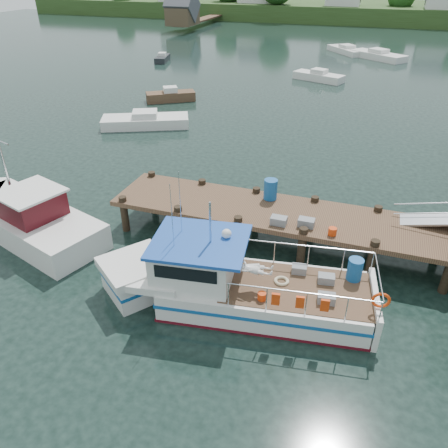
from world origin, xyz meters
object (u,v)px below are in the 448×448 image
(dock, at_px, (441,216))
(moored_a, at_px, (145,121))
(moored_b, at_px, (319,76))
(lobster_boat, at_px, (230,284))
(moored_d, at_px, (347,50))
(moored_far, at_px, (378,55))
(work_boat, at_px, (24,216))
(moored_e, at_px, (162,58))
(moored_rowboat, at_px, (171,96))

(dock, distance_m, moored_a, 21.03)
(dock, bearing_deg, moored_a, 147.62)
(moored_b, bearing_deg, moored_a, -132.53)
(lobster_boat, distance_m, moored_d, 49.05)
(moored_far, relative_size, moored_d, 1.13)
(dock, bearing_deg, moored_far, 94.68)
(moored_far, bearing_deg, work_boat, -84.27)
(moored_d, distance_m, moored_e, 22.99)
(moored_rowboat, xyz_separation_m, moored_d, (11.50, 27.01, -0.05))
(moored_b, bearing_deg, lobster_boat, -101.29)
(work_boat, relative_size, moored_e, 2.36)
(moored_rowboat, height_order, moored_far, same)
(work_boat, height_order, moored_far, work_boat)
(lobster_boat, height_order, work_boat, work_boat)
(moored_a, xyz_separation_m, moored_d, (10.38, 33.51, -0.02))
(moored_far, relative_size, moored_e, 1.85)
(moored_e, bearing_deg, moored_rowboat, -85.88)
(moored_rowboat, height_order, moored_d, moored_rowboat)
(moored_d, bearing_deg, moored_a, -115.64)
(work_boat, bearing_deg, moored_far, 92.20)
(moored_rowboat, bearing_deg, dock, -46.25)
(moored_b, bearing_deg, moored_rowboat, -147.74)
(lobster_boat, bearing_deg, moored_d, 83.04)
(dock, height_order, moored_d, dock)
(moored_d, bearing_deg, moored_far, -42.84)
(work_boat, bearing_deg, lobster_boat, 8.68)
(moored_far, distance_m, moored_a, 33.99)
(moored_rowboat, bearing_deg, work_boat, -85.09)
(lobster_boat, relative_size, moored_far, 1.41)
(moored_rowboat, bearing_deg, moored_a, -83.14)
(moored_d, height_order, moored_e, moored_d)
(moored_d, relative_size, moored_e, 1.64)
(lobster_boat, relative_size, work_boat, 1.11)
(moored_b, height_order, moored_d, moored_b)
(work_boat, relative_size, moored_far, 1.27)
(dock, xyz_separation_m, moored_far, (-3.44, 42.08, -1.82))
(lobster_boat, bearing_deg, moored_b, 85.46)
(lobster_boat, xyz_separation_m, moored_d, (-0.99, 49.04, -0.44))
(work_boat, bearing_deg, moored_d, 97.49)
(moored_a, distance_m, moored_e, 23.16)
(moored_a, bearing_deg, moored_d, 67.95)
(moored_a, bearing_deg, lobster_boat, -58.63)
(moored_b, bearing_deg, moored_e, 154.14)
(dock, relative_size, moored_rowboat, 4.12)
(moored_rowboat, bearing_deg, moored_e, 115.34)
(dock, height_order, lobster_boat, lobster_boat)
(work_boat, height_order, moored_b, work_boat)
(moored_a, relative_size, moored_d, 1.04)
(moored_far, bearing_deg, dock, -63.96)
(moored_d, bearing_deg, moored_e, -156.33)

